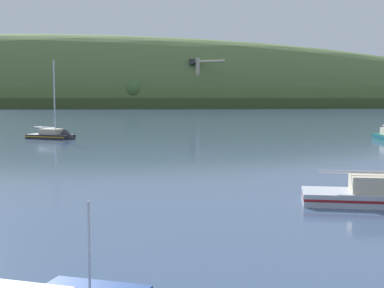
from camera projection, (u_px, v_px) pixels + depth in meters
The scene contains 3 objects.
far_shoreline_hill at pixel (31, 106), 248.76m from camera, with size 571.07×115.06×64.87m.
dockside_crane at pixel (199, 83), 228.67m from camera, with size 14.08×8.71×20.48m.
sailboat_midwater_white at pixel (56, 137), 68.63m from camera, with size 6.87×5.29×10.80m.
Camera 1 is at (-4.88, -2.01, 5.50)m, focal length 51.80 mm.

